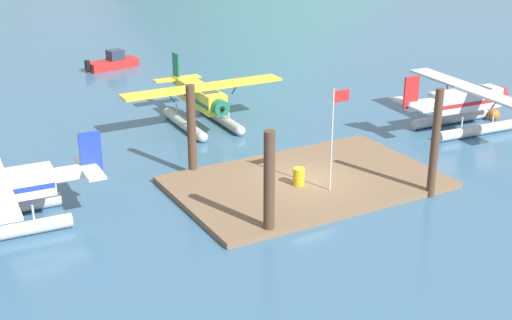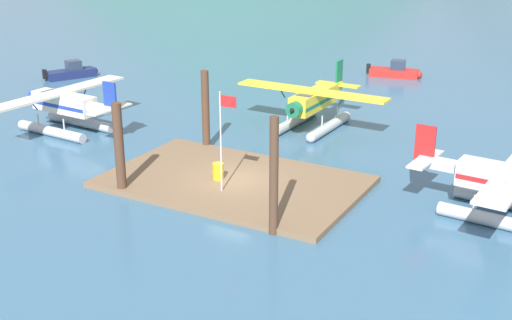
{
  "view_description": "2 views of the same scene",
  "coord_description": "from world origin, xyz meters",
  "px_view_note": "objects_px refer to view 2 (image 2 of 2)",
  "views": [
    {
      "loc": [
        -18.22,
        -27.28,
        14.1
      ],
      "look_at": [
        -2.24,
        1.19,
        1.38
      ],
      "focal_mm": 49.27,
      "sensor_mm": 36.0,
      "label": 1
    },
    {
      "loc": [
        16.8,
        -27.79,
        13.21
      ],
      "look_at": [
        1.37,
        -0.05,
        1.63
      ],
      "focal_mm": 46.66,
      "sensor_mm": 36.0,
      "label": 2
    }
  ],
  "objects_px": {
    "fuel_drum": "(218,171)",
    "seaplane_yellow_bow_centre": "(313,105)",
    "seaplane_silver_stbd_fwd": "(511,187)",
    "boat_red_open_north": "(396,71)",
    "flagpole": "(223,129)",
    "boat_navy_open_west": "(72,72)",
    "seaplane_cream_port_fwd": "(64,108)"
  },
  "relations": [
    {
      "from": "boat_red_open_north",
      "to": "fuel_drum",
      "type": "bearing_deg",
      "value": -90.52
    },
    {
      "from": "seaplane_cream_port_fwd",
      "to": "boat_red_open_north",
      "type": "bearing_deg",
      "value": 61.76
    },
    {
      "from": "fuel_drum",
      "to": "boat_navy_open_west",
      "type": "relative_size",
      "value": 0.2
    },
    {
      "from": "seaplane_cream_port_fwd",
      "to": "boat_navy_open_west",
      "type": "distance_m",
      "value": 16.13
    },
    {
      "from": "seaplane_cream_port_fwd",
      "to": "boat_navy_open_west",
      "type": "xyz_separation_m",
      "value": [
        -10.82,
        11.92,
        -1.09
      ]
    },
    {
      "from": "seaplane_yellow_bow_centre",
      "to": "fuel_drum",
      "type": "bearing_deg",
      "value": -90.85
    },
    {
      "from": "flagpole",
      "to": "fuel_drum",
      "type": "relative_size",
      "value": 5.84
    },
    {
      "from": "flagpole",
      "to": "seaplane_cream_port_fwd",
      "type": "relative_size",
      "value": 0.49
    },
    {
      "from": "fuel_drum",
      "to": "flagpole",
      "type": "bearing_deg",
      "value": -47.93
    },
    {
      "from": "seaplane_silver_stbd_fwd",
      "to": "fuel_drum",
      "type": "bearing_deg",
      "value": -168.12
    },
    {
      "from": "fuel_drum",
      "to": "boat_red_open_north",
      "type": "relative_size",
      "value": 0.18
    },
    {
      "from": "seaplane_cream_port_fwd",
      "to": "seaplane_yellow_bow_centre",
      "type": "bearing_deg",
      "value": 31.43
    },
    {
      "from": "seaplane_cream_port_fwd",
      "to": "boat_red_open_north",
      "type": "distance_m",
      "value": 29.47
    },
    {
      "from": "seaplane_yellow_bow_centre",
      "to": "boat_navy_open_west",
      "type": "bearing_deg",
      "value": 172.02
    },
    {
      "from": "seaplane_silver_stbd_fwd",
      "to": "seaplane_yellow_bow_centre",
      "type": "height_order",
      "value": "same"
    },
    {
      "from": "flagpole",
      "to": "boat_red_open_north",
      "type": "bearing_deg",
      "value": 91.66
    },
    {
      "from": "flagpole",
      "to": "boat_red_open_north",
      "type": "height_order",
      "value": "flagpole"
    },
    {
      "from": "flagpole",
      "to": "seaplane_yellow_bow_centre",
      "type": "height_order",
      "value": "flagpole"
    },
    {
      "from": "flagpole",
      "to": "fuel_drum",
      "type": "height_order",
      "value": "flagpole"
    },
    {
      "from": "seaplane_silver_stbd_fwd",
      "to": "seaplane_cream_port_fwd",
      "type": "height_order",
      "value": "same"
    },
    {
      "from": "boat_navy_open_west",
      "to": "seaplane_yellow_bow_centre",
      "type": "bearing_deg",
      "value": -7.98
    },
    {
      "from": "flagpole",
      "to": "boat_navy_open_west",
      "type": "bearing_deg",
      "value": 147.71
    },
    {
      "from": "fuel_drum",
      "to": "seaplane_cream_port_fwd",
      "type": "distance_m",
      "value": 14.02
    },
    {
      "from": "fuel_drum",
      "to": "seaplane_yellow_bow_centre",
      "type": "bearing_deg",
      "value": 89.15
    },
    {
      "from": "seaplane_yellow_bow_centre",
      "to": "boat_red_open_north",
      "type": "relative_size",
      "value": 2.15
    },
    {
      "from": "seaplane_silver_stbd_fwd",
      "to": "seaplane_yellow_bow_centre",
      "type": "distance_m",
      "value": 16.26
    },
    {
      "from": "seaplane_silver_stbd_fwd",
      "to": "boat_red_open_north",
      "type": "height_order",
      "value": "seaplane_silver_stbd_fwd"
    },
    {
      "from": "fuel_drum",
      "to": "seaplane_yellow_bow_centre",
      "type": "xyz_separation_m",
      "value": [
        0.17,
        11.48,
        0.84
      ]
    },
    {
      "from": "boat_red_open_north",
      "to": "seaplane_yellow_bow_centre",
      "type": "bearing_deg",
      "value": -90.3
    },
    {
      "from": "boat_red_open_north",
      "to": "flagpole",
      "type": "bearing_deg",
      "value": -88.34
    },
    {
      "from": "seaplane_cream_port_fwd",
      "to": "flagpole",
      "type": "bearing_deg",
      "value": -16.12
    },
    {
      "from": "boat_red_open_north",
      "to": "boat_navy_open_west",
      "type": "bearing_deg",
      "value": -150.47
    }
  ]
}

